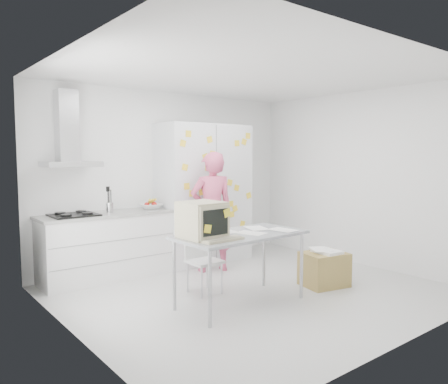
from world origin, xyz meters
TOP-DOWN VIEW (x-y plane):
  - floor at (0.00, 0.00)m, footprint 4.50×4.00m
  - walls at (0.00, 0.72)m, footprint 4.52×4.01m
  - ceiling at (0.00, 0.00)m, footprint 4.50×4.00m
  - counter_run at (-1.20, 1.70)m, footprint 1.84×0.63m
  - range_hood at (-1.65, 1.84)m, footprint 0.70×0.48m
  - tall_cabinet at (0.45, 1.67)m, footprint 1.50×0.68m
  - person at (0.17, 1.10)m, footprint 0.74×0.60m
  - desk at (-0.74, -0.22)m, footprint 1.55×0.81m
  - chair at (-0.52, 0.39)m, footprint 0.37×0.37m
  - cardboard_box at (0.89, -0.41)m, footprint 0.64×0.55m

SIDE VIEW (x-z plane):
  - floor at x=0.00m, z-range -0.02..0.00m
  - cardboard_box at x=0.89m, z-range -0.01..0.47m
  - chair at x=-0.52m, z-range 0.05..0.88m
  - counter_run at x=-1.20m, z-range -0.17..1.11m
  - person at x=0.17m, z-range 0.00..1.77m
  - desk at x=-0.74m, z-range 0.32..1.53m
  - tall_cabinet at x=0.45m, z-range 0.00..2.20m
  - walls at x=0.00m, z-range 0.00..2.70m
  - range_hood at x=-1.65m, z-range 1.45..2.46m
  - ceiling at x=0.00m, z-range 2.69..2.71m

